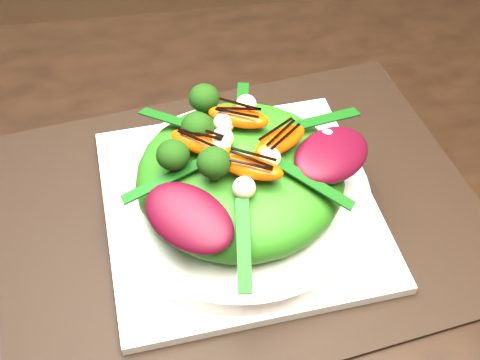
{
  "coord_description": "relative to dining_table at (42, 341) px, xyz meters",
  "views": [
    {
      "loc": [
        0.13,
        -0.29,
        1.23
      ],
      "look_at": [
        0.19,
        0.1,
        0.8
      ],
      "focal_mm": 48.0,
      "sensor_mm": 36.0,
      "label": 1
    }
  ],
  "objects": [
    {
      "name": "orange_segment",
      "position": [
        0.17,
        0.11,
        0.11
      ],
      "size": [
        0.06,
        0.03,
        0.01
      ],
      "primitive_type": "ellipsoid",
      "rotation": [
        0.0,
        0.0,
        0.19
      ],
      "color": "#F03C03",
      "rests_on": "lettuce_mound"
    },
    {
      "name": "macadamia_nut",
      "position": [
        0.22,
        0.07,
        0.11
      ],
      "size": [
        0.02,
        0.02,
        0.02
      ],
      "primitive_type": "sphere",
      "rotation": [
        0.0,
        0.0,
        0.27
      ],
      "color": "#C3B689",
      "rests_on": "lettuce_mound"
    },
    {
      "name": "balsamic_drizzle",
      "position": [
        0.17,
        0.11,
        0.12
      ],
      "size": [
        0.04,
        0.01,
        0.0
      ],
      "primitive_type": "cube",
      "rotation": [
        0.0,
        0.0,
        0.19
      ],
      "color": "black",
      "rests_on": "orange_segment"
    },
    {
      "name": "broccoli_floret",
      "position": [
        0.12,
        0.14,
        0.11
      ],
      "size": [
        0.05,
        0.05,
        0.04
      ],
      "primitive_type": "sphere",
      "rotation": [
        0.0,
        0.0,
        -0.42
      ],
      "color": "black",
      "rests_on": "lettuce_mound"
    },
    {
      "name": "lettuce_mound",
      "position": [
        0.19,
        0.1,
        0.07
      ],
      "size": [
        0.24,
        0.24,
        0.06
      ],
      "primitive_type": "ellipsoid",
      "rotation": [
        0.0,
        0.0,
        0.36
      ],
      "color": "#2B7014",
      "rests_on": "salad_bowl"
    },
    {
      "name": "dining_table",
      "position": [
        0.0,
        0.0,
        0.0
      ],
      "size": [
        1.6,
        0.9,
        0.75
      ],
      "primitive_type": "cube",
      "color": "black",
      "rests_on": "floor"
    },
    {
      "name": "placemat",
      "position": [
        0.19,
        0.1,
        0.02
      ],
      "size": [
        0.5,
        0.41,
        0.0
      ],
      "primitive_type": "cube",
      "rotation": [
        0.0,
        0.0,
        0.15
      ],
      "color": "black",
      "rests_on": "dining_table"
    },
    {
      "name": "salad_bowl",
      "position": [
        0.19,
        0.1,
        0.04
      ],
      "size": [
        0.28,
        0.28,
        0.02
      ],
      "primitive_type": "cylinder",
      "rotation": [
        0.0,
        0.0,
        -0.15
      ],
      "color": "silver",
      "rests_on": "plate_base"
    },
    {
      "name": "radicchio_leaf",
      "position": [
        0.27,
        0.09,
        0.1
      ],
      "size": [
        0.1,
        0.09,
        0.02
      ],
      "primitive_type": "ellipsoid",
      "rotation": [
        0.0,
        0.0,
        0.64
      ],
      "color": "#3D0614",
      "rests_on": "lettuce_mound"
    },
    {
      "name": "plate_base",
      "position": [
        0.19,
        0.1,
        0.03
      ],
      "size": [
        0.27,
        0.27,
        0.01
      ],
      "primitive_type": "cube",
      "rotation": [
        0.0,
        0.0,
        0.08
      ],
      "color": "silver",
      "rests_on": "placemat"
    }
  ]
}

